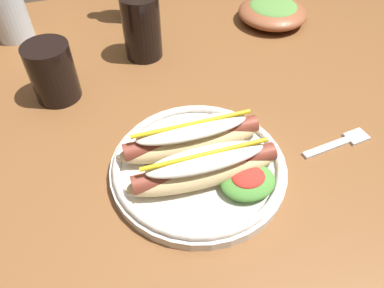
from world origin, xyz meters
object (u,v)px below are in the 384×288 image
hot_dog_plate (200,161)px  extra_cup (142,27)px  water_cup (8,14)px  soda_cup (52,72)px  side_bowl (273,11)px  fork (341,142)px

hot_dog_plate → extra_cup: bearing=91.5°
water_cup → extra_cup: (0.25, -0.16, 0.01)m
soda_cup → side_bowl: size_ratio=0.66×
water_cup → hot_dog_plate: bearing=-61.8°
fork → hot_dog_plate: bearing=170.6°
side_bowl → fork: bearing=-100.0°
hot_dog_plate → side_bowl: hot_dog_plate is taller
soda_cup → extra_cup: size_ratio=0.82×
hot_dog_plate → water_cup: (-0.26, 0.49, 0.03)m
hot_dog_plate → extra_cup: size_ratio=2.07×
fork → water_cup: 0.71m
soda_cup → fork: bearing=-32.0°
water_cup → extra_cup: bearing=-31.7°
hot_dog_plate → side_bowl: (0.30, 0.38, -0.00)m
hot_dog_plate → side_bowl: size_ratio=1.66×
soda_cup → water_cup: size_ratio=0.96×
hot_dog_plate → water_cup: water_cup is taller
fork → soda_cup: soda_cup is taller
fork → extra_cup: size_ratio=0.97×
water_cup → extra_cup: 0.30m
hot_dog_plate → water_cup: bearing=118.2°
fork → water_cup: (-0.50, 0.50, 0.05)m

